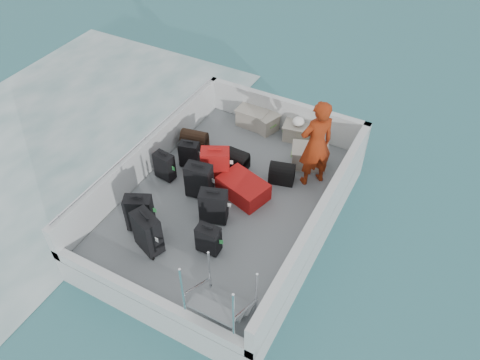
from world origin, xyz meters
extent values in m
plane|color=#1D6266|center=(0.00, 0.00, 0.00)|extent=(160.00, 160.00, 0.00)
plane|color=white|center=(-4.80, 0.00, 0.00)|extent=(10.00, 10.00, 0.00)
cube|color=silver|center=(0.00, 0.00, 0.30)|extent=(3.60, 5.00, 0.60)
cube|color=slate|center=(0.00, 0.00, 0.61)|extent=(3.30, 4.70, 0.02)
cube|color=silver|center=(-1.73, 0.00, 0.97)|extent=(0.14, 5.00, 0.70)
cube|color=silver|center=(1.73, 0.00, 0.97)|extent=(0.14, 5.00, 0.70)
cube|color=silver|center=(0.00, 2.43, 0.97)|extent=(3.60, 0.14, 0.70)
cube|color=silver|center=(0.00, -2.43, 0.72)|extent=(3.60, 0.14, 0.20)
cylinder|color=silver|center=(-1.73, 0.00, 1.37)|extent=(0.04, 4.80, 0.04)
cube|color=black|center=(-0.95, -1.29, 0.97)|extent=(0.51, 0.42, 0.69)
cube|color=black|center=(-1.31, -0.07, 0.90)|extent=(0.39, 0.25, 0.56)
cube|color=black|center=(-1.09, 0.45, 0.89)|extent=(0.41, 0.31, 0.54)
cube|color=black|center=(-0.56, -1.58, 0.99)|extent=(0.55, 0.44, 0.74)
cube|color=black|center=(-0.50, -0.15, 0.96)|extent=(0.50, 0.35, 0.68)
cube|color=#AE0D15|center=(-0.44, 0.33, 0.97)|extent=(0.60, 0.51, 0.71)
cube|color=black|center=(0.31, -1.17, 0.88)|extent=(0.39, 0.24, 0.53)
cube|color=black|center=(0.04, -0.56, 0.94)|extent=(0.52, 0.40, 0.65)
cube|color=#AE0D15|center=(0.20, 0.21, 0.79)|extent=(1.00, 0.80, 0.34)
cube|color=#ACA396|center=(-0.62, 2.20, 0.81)|extent=(0.63, 0.44, 0.37)
cube|color=#ACA396|center=(-0.38, 2.20, 0.80)|extent=(0.70, 0.59, 0.36)
cube|color=#ACA396|center=(0.41, 2.20, 0.78)|extent=(0.60, 0.46, 0.33)
cube|color=#ACA396|center=(0.93, 1.55, 0.81)|extent=(0.76, 0.64, 0.39)
ellipsoid|color=yellow|center=(0.80, 1.78, 0.73)|extent=(0.28, 0.26, 0.22)
ellipsoid|color=white|center=(0.41, 2.20, 1.04)|extent=(0.24, 0.24, 0.18)
imported|color=red|center=(1.15, 1.16, 1.50)|extent=(0.75, 0.77, 1.76)
camera|label=1|loc=(3.01, -5.12, 6.69)|focal=35.00mm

